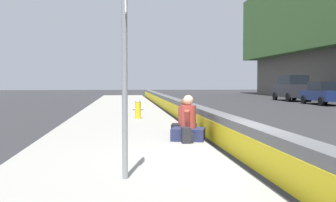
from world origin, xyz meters
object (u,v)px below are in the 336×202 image
at_px(backpack, 187,135).
at_px(parked_car_midline, 324,93).
at_px(seated_person_foreground, 188,126).
at_px(parked_car_far, 292,88).
at_px(seated_person_middle, 184,123).
at_px(route_sign_post, 125,49).
at_px(fire_hydrant, 138,108).

xyz_separation_m(backpack, parked_car_midline, (18.51, -13.13, 0.53)).
bearing_deg(seated_person_foreground, parked_car_far, -28.55).
bearing_deg(seated_person_middle, route_sign_post, 162.31).
relative_size(fire_hydrant, parked_car_midline, 0.19).
bearing_deg(parked_car_midline, seated_person_foreground, 144.17).
distance_m(route_sign_post, seated_person_middle, 6.12).
bearing_deg(backpack, parked_car_midline, -35.35).
bearing_deg(parked_car_midline, seated_person_middle, 142.14).
height_order(route_sign_post, seated_person_foreground, route_sign_post).
bearing_deg(seated_person_foreground, seated_person_middle, -4.08).
distance_m(seated_person_middle, backpack, 1.93).
height_order(route_sign_post, seated_person_middle, route_sign_post).
height_order(fire_hydrant, parked_car_midline, parked_car_midline).
bearing_deg(route_sign_post, parked_car_far, -27.62).
bearing_deg(seated_person_middle, parked_car_midline, -37.86).
xyz_separation_m(fire_hydrant, seated_person_middle, (-5.21, -1.21, -0.12)).
height_order(seated_person_middle, parked_car_midline, parked_car_midline).
height_order(backpack, parked_car_midline, parked_car_midline).
bearing_deg(parked_car_midline, route_sign_post, 146.50).
bearing_deg(route_sign_post, seated_person_foreground, -21.94).
distance_m(seated_person_foreground, backpack, 0.54).
xyz_separation_m(fire_hydrant, backpack, (-7.12, -0.98, -0.25)).
xyz_separation_m(route_sign_post, seated_person_foreground, (4.18, -1.68, -1.69)).
relative_size(route_sign_post, seated_person_foreground, 2.99).
relative_size(seated_person_foreground, seated_person_middle, 1.14).
bearing_deg(backpack, seated_person_foreground, -13.87).
height_order(parked_car_midline, parked_car_far, parked_car_far).
distance_m(backpack, parked_car_far, 28.07).
bearing_deg(seated_person_middle, parked_car_far, -29.83).
xyz_separation_m(seated_person_foreground, backpack, (-0.50, 0.12, -0.18)).
bearing_deg(fire_hydrant, backpack, -172.13).
relative_size(fire_hydrant, parked_car_far, 0.18).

